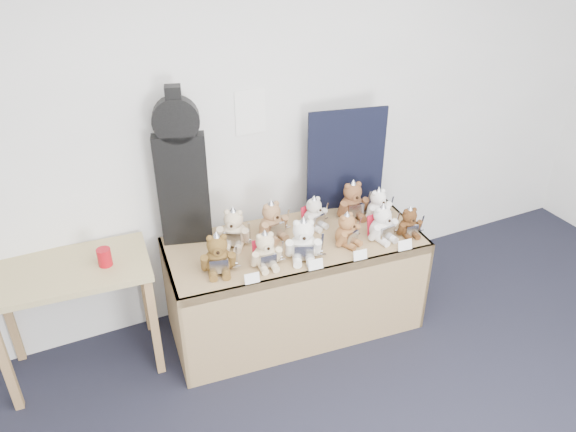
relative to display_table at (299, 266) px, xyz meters
name	(u,v)px	position (x,y,z in m)	size (l,w,h in m)	color
room_shell	(250,112)	(-0.09, 0.54, 0.90)	(6.00, 6.00, 6.00)	white
display_table	(299,266)	(0.00, 0.00, 0.00)	(1.74, 0.86, 0.70)	#967B4C
side_table	(72,285)	(-1.38, 0.28, 0.10)	(0.97, 0.59, 0.77)	tan
guitar_case	(181,170)	(-0.62, 0.38, 0.66)	(0.33, 0.17, 1.04)	black
navy_board	(346,160)	(0.53, 0.33, 0.52)	(0.55, 0.02, 0.74)	black
red_cup	(104,257)	(-1.17, 0.22, 0.28)	(0.08, 0.08, 0.11)	#A80B16
teddy_front_far_left	(218,255)	(-0.55, -0.03, 0.27)	(0.24, 0.22, 0.29)	brown
teddy_front_left	(265,251)	(-0.27, -0.10, 0.26)	(0.22, 0.19, 0.27)	beige
teddy_front_centre	(303,241)	(-0.03, -0.12, 0.28)	(0.25, 0.25, 0.31)	white
teddy_front_right	(347,230)	(0.30, -0.10, 0.25)	(0.21, 0.20, 0.25)	#946138
teddy_front_far_right	(382,224)	(0.54, -0.14, 0.26)	(0.23, 0.20, 0.28)	silver
teddy_front_end	(409,223)	(0.72, -0.18, 0.24)	(0.19, 0.16, 0.23)	#4E301A
teddy_back_left	(234,229)	(-0.36, 0.20, 0.27)	(0.24, 0.24, 0.29)	beige
teddy_back_centre_left	(272,221)	(-0.10, 0.19, 0.27)	(0.24, 0.21, 0.29)	#A27751
teddy_back_centre_right	(314,214)	(0.21, 0.18, 0.25)	(0.21, 0.19, 0.25)	silver
teddy_back_right	(352,201)	(0.51, 0.19, 0.27)	(0.25, 0.21, 0.30)	brown
teddy_back_end	(378,206)	(0.65, 0.08, 0.26)	(0.21, 0.17, 0.26)	white
entry_card_a	(252,278)	(-0.42, -0.23, 0.19)	(0.09, 0.00, 0.07)	white
entry_card_b	(316,264)	(-0.02, -0.27, 0.19)	(0.09, 0.00, 0.07)	white
entry_card_c	(360,255)	(0.28, -0.29, 0.19)	(0.09, 0.00, 0.07)	white
entry_card_d	(405,245)	(0.60, -0.32, 0.19)	(0.10, 0.00, 0.07)	white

